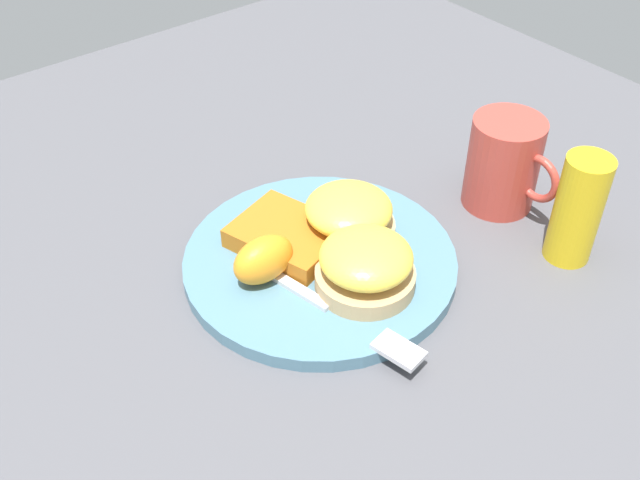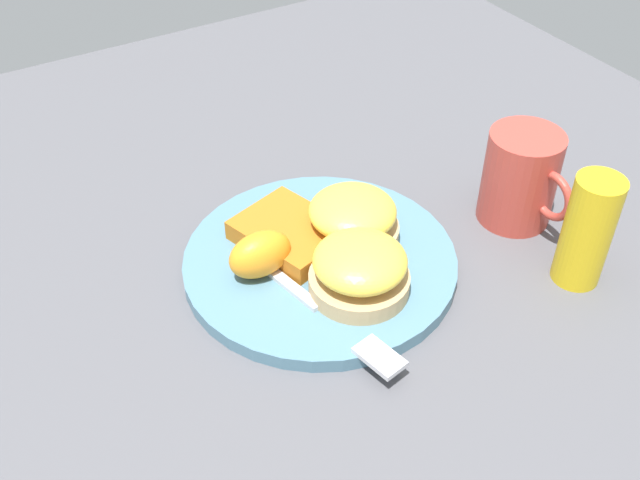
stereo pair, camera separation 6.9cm
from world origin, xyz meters
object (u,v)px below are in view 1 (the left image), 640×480
(sandwich_benedict_left, at_px, (366,265))
(sandwich_benedict_right, at_px, (348,217))
(hashbrown_patty, at_px, (288,236))
(fork, at_px, (336,312))
(condiment_bottle, at_px, (578,210))
(orange_wedge, at_px, (263,259))
(cup, at_px, (504,164))

(sandwich_benedict_left, bearing_deg, sandwich_benedict_right, 152.40)
(hashbrown_patty, xyz_separation_m, fork, (0.10, -0.02, -0.01))
(sandwich_benedict_right, height_order, fork, sandwich_benedict_right)
(hashbrown_patty, xyz_separation_m, condiment_bottle, (0.17, 0.21, 0.03))
(orange_wedge, distance_m, cup, 0.27)
(sandwich_benedict_left, relative_size, condiment_bottle, 0.81)
(sandwich_benedict_left, xyz_separation_m, sandwich_benedict_right, (-0.06, 0.03, 0.00))
(hashbrown_patty, bearing_deg, fork, -13.14)
(sandwich_benedict_left, xyz_separation_m, fork, (0.01, -0.04, -0.02))
(hashbrown_patty, distance_m, cup, 0.23)
(orange_wedge, bearing_deg, sandwich_benedict_right, 88.19)
(sandwich_benedict_left, bearing_deg, condiment_bottle, 67.83)
(sandwich_benedict_right, height_order, orange_wedge, sandwich_benedict_right)
(sandwich_benedict_left, height_order, condiment_bottle, condiment_bottle)
(cup, bearing_deg, fork, -82.71)
(orange_wedge, xyz_separation_m, fork, (0.08, 0.02, -0.02))
(orange_wedge, bearing_deg, sandwich_benedict_left, 44.92)
(sandwich_benedict_right, relative_size, cup, 0.86)
(sandwich_benedict_right, bearing_deg, fork, -45.62)
(condiment_bottle, bearing_deg, fork, -105.73)
(sandwich_benedict_left, height_order, hashbrown_patty, sandwich_benedict_left)
(cup, xyz_separation_m, condiment_bottle, (0.10, -0.01, 0.01))
(sandwich_benedict_right, distance_m, orange_wedge, 0.10)
(orange_wedge, relative_size, fork, 0.30)
(cup, bearing_deg, sandwich_benedict_left, -84.51)
(hashbrown_patty, xyz_separation_m, cup, (0.07, 0.22, 0.02))
(condiment_bottle, bearing_deg, sandwich_benedict_right, -131.27)
(sandwich_benedict_left, xyz_separation_m, condiment_bottle, (0.08, 0.19, 0.02))
(orange_wedge, height_order, condiment_bottle, condiment_bottle)
(sandwich_benedict_right, relative_size, fork, 0.45)
(sandwich_benedict_right, relative_size, hashbrown_patty, 0.91)
(sandwich_benedict_left, bearing_deg, cup, 95.49)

